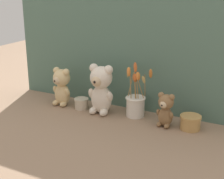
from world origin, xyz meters
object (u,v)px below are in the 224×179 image
object	(u,v)px
decorative_tin_short	(81,103)
teddy_bear_large	(101,88)
teddy_bear_small	(165,109)
teddy_bear_medium	(62,86)
decorative_tin_tall	(190,122)
flower_vase	(136,102)

from	to	relation	value
decorative_tin_short	teddy_bear_large	bearing A→B (deg)	-3.37
teddy_bear_small	teddy_bear_medium	bearing A→B (deg)	178.96
decorative_tin_tall	decorative_tin_short	world-z (taller)	decorative_tin_tall
teddy_bear_medium	teddy_bear_small	bearing A→B (deg)	-1.04
teddy_bear_medium	teddy_bear_small	xyz separation A→B (m)	(0.64, -0.01, -0.03)
teddy_bear_small	flower_vase	bearing A→B (deg)	164.68
flower_vase	decorative_tin_tall	distance (m)	0.32
teddy_bear_large	flower_vase	xyz separation A→B (m)	(0.19, 0.04, -0.07)
teddy_bear_large	decorative_tin_tall	world-z (taller)	teddy_bear_large
flower_vase	decorative_tin_short	distance (m)	0.33
decorative_tin_short	teddy_bear_small	bearing A→B (deg)	-1.66
teddy_bear_small	decorative_tin_tall	distance (m)	0.14
flower_vase	decorative_tin_short	bearing A→B (deg)	-173.64
teddy_bear_large	decorative_tin_tall	distance (m)	0.51
teddy_bear_small	decorative_tin_tall	size ratio (longest dim) A/B	1.68
teddy_bear_medium	teddy_bear_small	world-z (taller)	teddy_bear_medium
teddy_bear_medium	decorative_tin_short	size ratio (longest dim) A/B	2.74
flower_vase	decorative_tin_tall	world-z (taller)	flower_vase
decorative_tin_tall	teddy_bear_large	bearing A→B (deg)	-177.99
flower_vase	decorative_tin_short	xyz separation A→B (m)	(-0.32, -0.04, -0.05)
teddy_bear_small	teddy_bear_large	bearing A→B (deg)	178.95
teddy_bear_medium	teddy_bear_small	distance (m)	0.64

